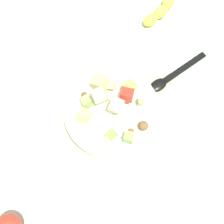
# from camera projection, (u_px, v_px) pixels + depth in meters

# --- Properties ---
(ground_plane) EXTENTS (2.40, 2.40, 0.00)m
(ground_plane) POSITION_uv_depth(u_px,v_px,m) (112.00, 125.00, 0.87)
(ground_plane) COLOR silver
(placemat) EXTENTS (0.47, 0.34, 0.01)m
(placemat) POSITION_uv_depth(u_px,v_px,m) (112.00, 125.00, 0.87)
(placemat) COLOR #BCB299
(placemat) RESTS_ON ground_plane
(salad_bowl) EXTENTS (0.26, 0.26, 0.12)m
(salad_bowl) POSITION_uv_depth(u_px,v_px,m) (112.00, 113.00, 0.83)
(salad_bowl) COLOR white
(salad_bowl) RESTS_ON placemat
(serving_spoon) EXTENTS (0.20, 0.11, 0.01)m
(serving_spoon) POSITION_uv_depth(u_px,v_px,m) (169.00, 78.00, 0.91)
(serving_spoon) COLOR black
(serving_spoon) RESTS_ON placemat
(banana_whole) EXTENTS (0.15, 0.06, 0.04)m
(banana_whole) POSITION_uv_depth(u_px,v_px,m) (160.00, 11.00, 0.98)
(banana_whole) COLOR yellow
(banana_whole) RESTS_ON ground_plane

